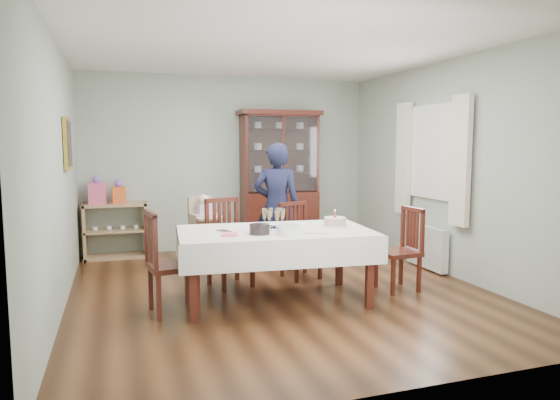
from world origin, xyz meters
name	(u,v)px	position (x,y,z in m)	size (l,w,h in m)	color
floor	(278,290)	(0.00, 0.00, 0.00)	(5.00, 5.00, 0.00)	#593319
room_shell	(265,139)	(0.00, 0.53, 1.70)	(5.00, 5.00, 5.00)	#9EAA99
dining_table	(275,265)	(-0.16, -0.39, 0.38)	(2.09, 1.32, 0.76)	#4B1C12
china_cabinet	(279,178)	(0.75, 2.26, 1.12)	(1.30, 0.48, 2.18)	#4B1C12
sideboard	(116,231)	(-1.75, 2.28, 0.40)	(0.90, 0.38, 0.80)	tan
picture_frame	(67,144)	(-2.22, 0.80, 1.65)	(0.04, 0.48, 0.58)	gold
window	(434,152)	(2.22, 0.30, 1.55)	(0.04, 1.02, 1.22)	white
curtain_left	(461,161)	(2.16, -0.32, 1.45)	(0.07, 0.30, 1.55)	silver
curtain_right	(403,158)	(2.16, 0.92, 1.45)	(0.07, 0.30, 1.55)	silver
radiator	(427,247)	(2.16, 0.30, 0.30)	(0.10, 0.80, 0.55)	white
chair_far_left	(230,260)	(-0.49, 0.34, 0.30)	(0.56, 0.56, 1.01)	#4B1C12
chair_far_right	(300,256)	(0.42, 0.42, 0.28)	(0.49, 0.49, 0.93)	#4B1C12
chair_end_left	(171,283)	(-1.23, -0.42, 0.30)	(0.51, 0.51, 1.01)	#4B1C12
chair_end_right	(399,266)	(1.30, -0.42, 0.28)	(0.44, 0.44, 0.93)	#4B1C12
woman	(277,207)	(0.28, 0.92, 0.83)	(0.61, 0.40, 1.67)	black
high_chair	(204,241)	(-0.65, 1.11, 0.39)	(0.54, 0.54, 1.00)	black
champagne_tray	(274,222)	(-0.15, -0.30, 0.83)	(0.34, 0.34, 0.21)	silver
birthday_cake	(335,222)	(0.51, -0.40, 0.81)	(0.27, 0.27, 0.19)	white
plate_stack_dark	(260,229)	(-0.38, -0.57, 0.81)	(0.20, 0.20, 0.10)	black
plate_stack_white	(288,230)	(-0.13, -0.71, 0.81)	(0.23, 0.23, 0.10)	white
napkin_stack	(229,234)	(-0.68, -0.55, 0.77)	(0.15, 0.15, 0.02)	#FF5D8C
cutlery	(220,231)	(-0.73, -0.32, 0.77)	(0.12, 0.18, 0.01)	silver
cake_knife	(316,233)	(0.15, -0.75, 0.77)	(0.26, 0.02, 0.01)	silver
gift_bag_pink	(97,191)	(-1.98, 2.26, 0.98)	(0.24, 0.18, 0.41)	#FF5D8C
gift_bag_orange	(119,193)	(-1.69, 2.26, 0.95)	(0.20, 0.15, 0.34)	#DB5522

